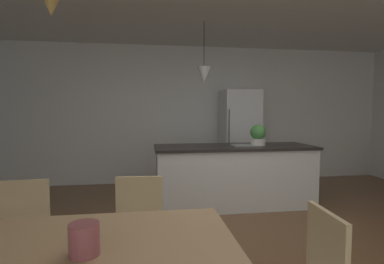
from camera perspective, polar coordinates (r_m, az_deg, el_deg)
name	(u,v)px	position (r m, az deg, el deg)	size (l,w,h in m)	color
ground_plane	(243,260)	(3.12, 9.80, -23.18)	(10.00, 8.40, 0.04)	brown
wall_back_kitchen	(193,115)	(5.97, 0.11, 3.39)	(10.00, 0.12, 2.70)	silver
chair_far_left	(18,237)	(2.65, -30.63, -17.06)	(0.43, 0.43, 0.87)	tan
chair_far_right	(138,230)	(2.47, -10.44, -18.14)	(0.43, 0.43, 0.87)	tan
kitchen_island	(234,175)	(4.49, 8.10, -8.21)	(2.35, 0.84, 0.91)	silver
refrigerator	(239,137)	(5.79, 9.19, -1.04)	(0.69, 0.67, 1.82)	silver
pendant_over_island_main	(204,75)	(4.32, 2.33, 10.95)	(0.19, 0.19, 0.89)	black
potted_plant_on_island	(258,135)	(4.53, 12.67, -0.54)	(0.23, 0.23, 0.32)	beige
vase_on_dining_table	(84,239)	(1.51, -20.16, -18.93)	(0.14, 0.14, 0.15)	#994C51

